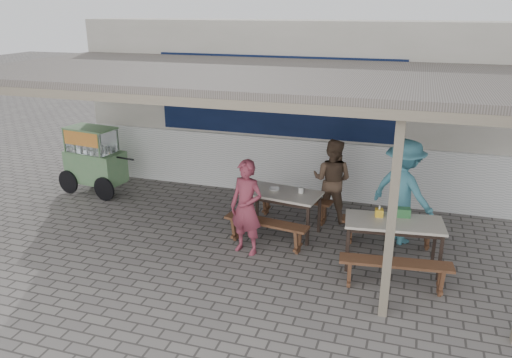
{
  "coord_description": "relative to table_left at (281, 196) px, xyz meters",
  "views": [
    {
      "loc": [
        2.47,
        -6.64,
        3.77
      ],
      "look_at": [
        0.06,
        0.9,
        1.01
      ],
      "focal_mm": 35.0,
      "sensor_mm": 36.0,
      "label": 1
    }
  ],
  "objects": [
    {
      "name": "tissue_box",
      "position": [
        1.68,
        -0.56,
        0.14
      ],
      "size": [
        0.14,
        0.14,
        0.12
      ],
      "primitive_type": "cube",
      "rotation": [
        0.0,
        0.0,
        0.16
      ],
      "color": "gold",
      "rests_on": "table_right"
    },
    {
      "name": "donation_box",
      "position": [
        2.03,
        -0.46,
        0.15
      ],
      "size": [
        0.22,
        0.16,
        0.14
      ],
      "primitive_type": "cube",
      "rotation": [
        0.0,
        0.0,
        0.13
      ],
      "color": "#316F3B",
      "rests_on": "table_right"
    },
    {
      "name": "ground",
      "position": [
        -0.45,
        -1.11,
        -0.67
      ],
      "size": [
        60.0,
        60.0,
        0.0
      ],
      "primitive_type": "plane",
      "color": "#66615D",
      "rests_on": "ground"
    },
    {
      "name": "patron_wall_side",
      "position": [
        0.73,
        0.84,
        0.1
      ],
      "size": [
        0.83,
        0.7,
        1.53
      ],
      "primitive_type": "imported",
      "rotation": [
        0.0,
        0.0,
        2.98
      ],
      "color": "brown",
      "rests_on": "ground"
    },
    {
      "name": "bench_left_street",
      "position": [
        -0.09,
        -0.61,
        -0.33
      ],
      "size": [
        1.45,
        0.48,
        0.45
      ],
      "rotation": [
        0.0,
        0.0,
        -0.14
      ],
      "color": "brown",
      "rests_on": "ground"
    },
    {
      "name": "patron_street_side",
      "position": [
        -0.33,
        -0.89,
        0.1
      ],
      "size": [
        0.64,
        0.5,
        1.54
      ],
      "primitive_type": "imported",
      "rotation": [
        0.0,
        0.0,
        -0.25
      ],
      "color": "brown",
      "rests_on": "ground"
    },
    {
      "name": "table_left",
      "position": [
        0.0,
        0.0,
        0.0
      ],
      "size": [
        1.41,
        0.88,
        0.75
      ],
      "rotation": [
        0.0,
        0.0,
        -0.14
      ],
      "color": "beige",
      "rests_on": "ground"
    },
    {
      "name": "warung_roof",
      "position": [
        -0.43,
        -0.21,
        2.05
      ],
      "size": [
        9.0,
        4.21,
        2.81
      ],
      "color": "#615953",
      "rests_on": "ground"
    },
    {
      "name": "bench_right_street",
      "position": [
        2.0,
        -1.36,
        -0.33
      ],
      "size": [
        1.55,
        0.46,
        0.45
      ],
      "rotation": [
        0.0,
        0.0,
        0.12
      ],
      "color": "brown",
      "rests_on": "ground"
    },
    {
      "name": "bench_right_wall",
      "position": [
        1.83,
        0.02,
        -0.33
      ],
      "size": [
        1.55,
        0.46,
        0.45
      ],
      "rotation": [
        0.0,
        0.0,
        0.12
      ],
      "color": "brown",
      "rests_on": "ground"
    },
    {
      "name": "condiment_jar",
      "position": [
        0.33,
        0.06,
        0.13
      ],
      "size": [
        0.09,
        0.09,
        0.1
      ],
      "primitive_type": "cylinder",
      "color": "silver",
      "rests_on": "table_left"
    },
    {
      "name": "condiment_bowl",
      "position": [
        -0.13,
        0.03,
        0.1
      ],
      "size": [
        0.22,
        0.22,
        0.04
      ],
      "primitive_type": "imported",
      "rotation": [
        0.0,
        0.0,
        0.29
      ],
      "color": "silver",
      "rests_on": "table_left"
    },
    {
      "name": "table_right",
      "position": [
        1.92,
        -0.67,
        0.0
      ],
      "size": [
        1.5,
        0.84,
        0.75
      ],
      "rotation": [
        0.0,
        0.0,
        0.12
      ],
      "color": "beige",
      "rests_on": "ground"
    },
    {
      "name": "vendor_cart",
      "position": [
        -4.26,
        0.75,
        0.09
      ],
      "size": [
        1.81,
        0.86,
        1.4
      ],
      "rotation": [
        0.0,
        0.0,
        -0.15
      ],
      "color": "#688C5D",
      "rests_on": "ground"
    },
    {
      "name": "bench_left_wall",
      "position": [
        0.09,
        0.61,
        -0.33
      ],
      "size": [
        1.45,
        0.48,
        0.45
      ],
      "rotation": [
        0.0,
        0.0,
        -0.14
      ],
      "color": "brown",
      "rests_on": "ground"
    },
    {
      "name": "patron_right_table",
      "position": [
        1.99,
        0.27,
        0.22
      ],
      "size": [
        1.32,
        1.18,
        1.77
      ],
      "primitive_type": "imported",
      "rotation": [
        0.0,
        0.0,
        2.56
      ],
      "color": "teal",
      "rests_on": "ground"
    },
    {
      "name": "back_wall",
      "position": [
        -0.45,
        2.47,
        1.05
      ],
      "size": [
        9.0,
        1.28,
        3.5
      ],
      "color": "beige",
      "rests_on": "ground"
    }
  ]
}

